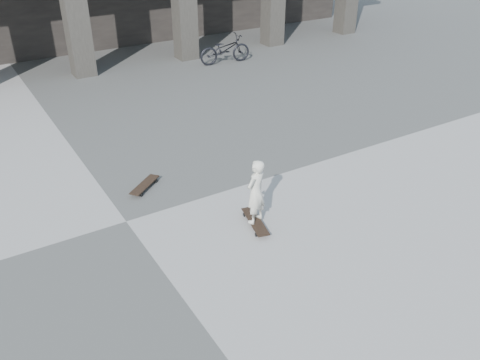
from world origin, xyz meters
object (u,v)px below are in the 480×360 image
skateboard_spare (145,185)px  bicycle (225,49)px  longboard (255,222)px  child (256,192)px

skateboard_spare → bicycle: bearing=11.5°
longboard → child: size_ratio=0.80×
longboard → bicycle: bearing=-13.3°
longboard → child: 0.60m
longboard → child: bearing=-103.0°
longboard → bicycle: (4.34, 8.56, 0.39)m
longboard → bicycle: size_ratio=0.53×
bicycle → skateboard_spare: bearing=145.1°
skateboard_spare → bicycle: (5.48, 6.40, 0.39)m
skateboard_spare → child: size_ratio=0.66×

